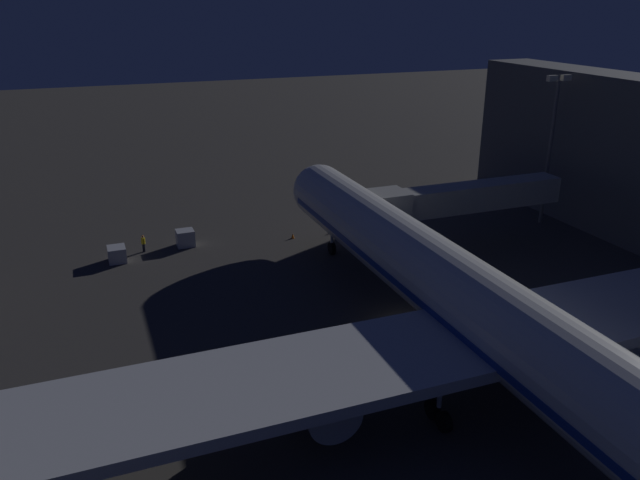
{
  "coord_description": "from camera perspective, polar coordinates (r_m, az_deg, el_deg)",
  "views": [
    {
      "loc": [
        21.84,
        37.02,
        23.55
      ],
      "look_at": [
        3.0,
        -11.51,
        3.5
      ],
      "focal_mm": 35.14,
      "sensor_mm": 36.0,
      "label": 1
    }
  ],
  "objects": [
    {
      "name": "ground_plane",
      "position": [
        49.01,
        8.25,
        -7.89
      ],
      "size": [
        320.0,
        320.0,
        0.0
      ],
      "primitive_type": "plane",
      "color": "#383533"
    },
    {
      "name": "airliner_at_gate",
      "position": [
        39.57,
        15.34,
        -7.08
      ],
      "size": [
        55.16,
        63.48,
        18.65
      ],
      "color": "silver",
      "rests_on": "ground_plane"
    },
    {
      "name": "jet_bridge",
      "position": [
        61.82,
        12.04,
        3.65
      ],
      "size": [
        20.38,
        3.4,
        7.07
      ],
      "color": "#9E9E99",
      "rests_on": "ground_plane"
    },
    {
      "name": "apron_floodlight_mast",
      "position": [
        72.56,
        20.3,
        8.62
      ],
      "size": [
        2.9,
        0.5,
        16.23
      ],
      "color": "#59595E",
      "rests_on": "ground_plane"
    },
    {
      "name": "baggage_container_near_belt",
      "position": [
        63.06,
        -18.01,
        -1.24
      ],
      "size": [
        1.66,
        1.9,
        1.46
      ],
      "primitive_type": "cube",
      "color": "#B7BABF",
      "rests_on": "ground_plane"
    },
    {
      "name": "baggage_container_far_row",
      "position": [
        65.19,
        -12.17,
        0.18
      ],
      "size": [
        1.76,
        1.62,
        1.68
      ],
      "primitive_type": "cube",
      "color": "#B7BABF",
      "rests_on": "ground_plane"
    },
    {
      "name": "ground_crew_by_belt_loader",
      "position": [
        64.61,
        -15.79,
        -0.23
      ],
      "size": [
        0.4,
        0.4,
        1.75
      ],
      "color": "black",
      "rests_on": "ground_plane"
    },
    {
      "name": "traffic_cone_nose_port",
      "position": [
        67.42,
        1.04,
        0.86
      ],
      "size": [
        0.36,
        0.36,
        0.55
      ],
      "primitive_type": "cone",
      "color": "orange",
      "rests_on": "ground_plane"
    },
    {
      "name": "traffic_cone_nose_starboard",
      "position": [
        65.98,
        -2.5,
        0.39
      ],
      "size": [
        0.36,
        0.36,
        0.55
      ],
      "primitive_type": "cone",
      "color": "orange",
      "rests_on": "ground_plane"
    }
  ]
}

